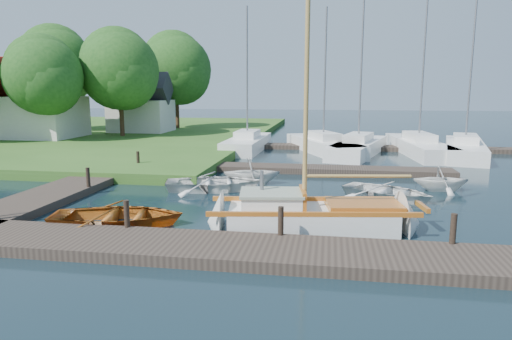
# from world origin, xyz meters

# --- Properties ---
(ground) EXTENTS (160.00, 160.00, 0.00)m
(ground) POSITION_xyz_m (0.00, 0.00, 0.00)
(ground) COLOR black
(ground) RESTS_ON ground
(near_dock) EXTENTS (18.00, 2.20, 0.30)m
(near_dock) POSITION_xyz_m (0.00, -6.00, 0.15)
(near_dock) COLOR #322821
(near_dock) RESTS_ON ground
(left_dock) EXTENTS (2.20, 18.00, 0.30)m
(left_dock) POSITION_xyz_m (-8.00, 2.00, 0.15)
(left_dock) COLOR #322821
(left_dock) RESTS_ON ground
(far_dock) EXTENTS (14.00, 1.60, 0.30)m
(far_dock) POSITION_xyz_m (2.00, 6.50, 0.15)
(far_dock) COLOR #322821
(far_dock) RESTS_ON ground
(pontoon) EXTENTS (30.00, 1.60, 0.30)m
(pontoon) POSITION_xyz_m (10.00, 16.00, 0.15)
(pontoon) COLOR #322821
(pontoon) RESTS_ON ground
(shore) EXTENTS (50.00, 40.00, 0.50)m
(shore) POSITION_xyz_m (-28.00, 22.00, 0.25)
(shore) COLOR #305A1D
(shore) RESTS_ON ground
(mooring_post_1) EXTENTS (0.16, 0.16, 0.80)m
(mooring_post_1) POSITION_xyz_m (-3.00, -5.00, 0.70)
(mooring_post_1) COLOR black
(mooring_post_1) RESTS_ON near_dock
(mooring_post_2) EXTENTS (0.16, 0.16, 0.80)m
(mooring_post_2) POSITION_xyz_m (1.50, -5.00, 0.70)
(mooring_post_2) COLOR black
(mooring_post_2) RESTS_ON near_dock
(mooring_post_3) EXTENTS (0.16, 0.16, 0.80)m
(mooring_post_3) POSITION_xyz_m (6.00, -5.00, 0.70)
(mooring_post_3) COLOR black
(mooring_post_3) RESTS_ON near_dock
(mooring_post_4) EXTENTS (0.16, 0.16, 0.80)m
(mooring_post_4) POSITION_xyz_m (-7.00, 0.00, 0.70)
(mooring_post_4) COLOR black
(mooring_post_4) RESTS_ON left_dock
(mooring_post_5) EXTENTS (0.16, 0.16, 0.80)m
(mooring_post_5) POSITION_xyz_m (-7.00, 5.00, 0.70)
(mooring_post_5) COLOR black
(mooring_post_5) RESTS_ON left_dock
(sailboat) EXTENTS (7.36, 2.97, 9.83)m
(sailboat) POSITION_xyz_m (2.42, -3.39, 0.34)
(sailboat) COLOR white
(sailboat) RESTS_ON ground
(dinghy) EXTENTS (4.60, 3.68, 0.85)m
(dinghy) POSITION_xyz_m (-3.77, -4.03, 0.42)
(dinghy) COLOR #995C13
(dinghy) RESTS_ON ground
(tender_a) EXTENTS (4.63, 3.79, 0.84)m
(tender_a) POSITION_xyz_m (-2.07, 1.51, 0.42)
(tender_a) COLOR white
(tender_a) RESTS_ON ground
(tender_b) EXTENTS (2.92, 2.65, 1.33)m
(tender_b) POSITION_xyz_m (-0.67, 2.96, 0.67)
(tender_b) COLOR white
(tender_b) RESTS_ON ground
(tender_c) EXTENTS (4.40, 4.06, 0.74)m
(tender_c) POSITION_xyz_m (5.07, 1.11, 0.37)
(tender_c) COLOR white
(tender_c) RESTS_ON ground
(tender_d) EXTENTS (2.46, 2.18, 1.20)m
(tender_d) POSITION_xyz_m (7.49, 2.93, 0.60)
(tender_d) COLOR white
(tender_d) RESTS_ON ground
(marina_boat_0) EXTENTS (2.36, 8.11, 9.79)m
(marina_boat_0) POSITION_xyz_m (-2.96, 14.48, 0.56)
(marina_boat_0) COLOR white
(marina_boat_0) RESTS_ON ground
(marina_boat_1) EXTENTS (5.66, 9.13, 9.53)m
(marina_boat_1) POSITION_xyz_m (2.36, 14.12, 0.56)
(marina_boat_1) COLOR white
(marina_boat_1) RESTS_ON ground
(marina_boat_2) EXTENTS (4.51, 8.94, 12.48)m
(marina_boat_2) POSITION_xyz_m (4.65, 13.44, 0.58)
(marina_boat_2) COLOR white
(marina_boat_2) RESTS_ON ground
(marina_boat_3) EXTENTS (3.21, 10.11, 10.71)m
(marina_boat_3) POSITION_xyz_m (8.65, 14.57, 0.56)
(marina_boat_3) COLOR white
(marina_boat_3) RESTS_ON ground
(marina_boat_4) EXTENTS (4.17, 9.35, 11.84)m
(marina_boat_4) POSITION_xyz_m (11.36, 13.71, 0.57)
(marina_boat_4) COLOR white
(marina_boat_4) RESTS_ON ground
(house_a) EXTENTS (6.30, 5.00, 6.29)m
(house_a) POSITION_xyz_m (-20.00, 16.00, 2.96)
(house_a) COLOR silver
(house_a) RESTS_ON shore
(house_c) EXTENTS (5.25, 4.00, 5.28)m
(house_c) POSITION_xyz_m (-14.00, 22.00, 2.58)
(house_c) COLOR silver
(house_c) RESTS_ON shore
(tree_2) EXTENTS (5.83, 5.75, 7.82)m
(tree_2) POSITION_xyz_m (-18.00, 14.05, 5.25)
(tree_2) COLOR #332114
(tree_2) RESTS_ON shore
(tree_3) EXTENTS (6.41, 6.38, 8.74)m
(tree_3) POSITION_xyz_m (-14.00, 18.05, 5.81)
(tree_3) COLOR #332114
(tree_3) RESTS_ON shore
(tree_4) EXTENTS (7.01, 7.01, 9.66)m
(tree_4) POSITION_xyz_m (-22.00, 22.05, 6.37)
(tree_4) COLOR #332114
(tree_4) RESTS_ON shore
(tree_7) EXTENTS (6.83, 6.83, 9.38)m
(tree_7) POSITION_xyz_m (-12.00, 26.05, 6.20)
(tree_7) COLOR #332114
(tree_7) RESTS_ON shore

